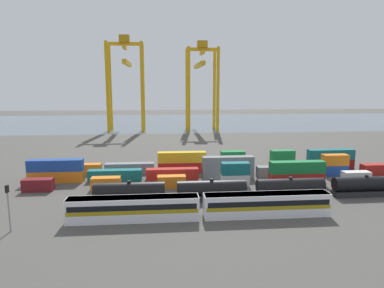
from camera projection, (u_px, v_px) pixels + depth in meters
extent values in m
plane|color=#4C4944|center=(203.00, 151.00, 116.84)|extent=(420.00, 420.00, 0.00)
cube|color=slate|center=(184.00, 122.00, 214.04)|extent=(400.00, 110.00, 0.01)
cube|color=silver|center=(133.00, 209.00, 55.68)|extent=(21.05, 3.10, 3.90)
cube|color=#9E8414|center=(133.00, 209.00, 55.69)|extent=(20.63, 3.14, 0.64)
cube|color=black|center=(133.00, 205.00, 55.57)|extent=(20.21, 3.13, 0.90)
cube|color=slate|center=(133.00, 198.00, 55.39)|extent=(20.84, 2.85, 0.36)
cube|color=silver|center=(267.00, 205.00, 57.63)|extent=(21.05, 3.10, 3.90)
cube|color=#9E8414|center=(267.00, 205.00, 57.65)|extent=(20.63, 3.14, 0.64)
cube|color=black|center=(267.00, 201.00, 57.52)|extent=(20.21, 3.13, 0.90)
cube|color=slate|center=(267.00, 194.00, 57.34)|extent=(20.84, 2.85, 0.36)
cube|color=#232326|center=(130.00, 200.00, 64.46)|extent=(13.06, 2.50, 1.10)
cylinder|color=black|center=(129.00, 190.00, 64.15)|extent=(13.06, 2.76, 2.76)
cylinder|color=black|center=(129.00, 182.00, 63.89)|extent=(0.70, 0.70, 0.36)
cube|color=#232326|center=(211.00, 197.00, 65.83)|extent=(13.06, 2.50, 1.10)
cylinder|color=black|center=(212.00, 188.00, 65.52)|extent=(13.06, 2.76, 2.76)
cylinder|color=black|center=(212.00, 180.00, 65.26)|extent=(0.70, 0.70, 0.36)
cube|color=#232326|center=(290.00, 195.00, 67.20)|extent=(13.06, 2.50, 1.10)
cylinder|color=black|center=(290.00, 186.00, 66.89)|extent=(13.06, 2.76, 2.76)
cylinder|color=black|center=(291.00, 178.00, 66.63)|extent=(0.70, 0.70, 0.36)
cube|color=#232326|center=(365.00, 193.00, 68.57)|extent=(13.06, 2.50, 1.10)
cylinder|color=black|center=(366.00, 184.00, 68.26)|extent=(13.06, 2.76, 2.76)
cylinder|color=black|center=(367.00, 176.00, 68.00)|extent=(0.70, 0.70, 0.36)
cylinder|color=gray|center=(9.00, 209.00, 51.06)|extent=(0.24, 0.24, 7.10)
cube|color=black|center=(7.00, 189.00, 50.56)|extent=(0.36, 0.60, 1.10)
cube|color=maroon|center=(38.00, 185.00, 71.55)|extent=(6.04, 2.44, 2.60)
cube|color=orange|center=(106.00, 183.00, 72.78)|extent=(6.04, 2.44, 2.60)
cube|color=orange|center=(172.00, 182.00, 74.01)|extent=(6.04, 2.44, 2.60)
cube|color=silver|center=(235.00, 180.00, 75.24)|extent=(6.04, 2.44, 2.60)
cube|color=#146066|center=(235.00, 168.00, 74.81)|extent=(6.04, 2.44, 2.60)
cube|color=#AD211C|center=(296.00, 179.00, 76.47)|extent=(12.10, 2.44, 2.60)
cube|color=#197538|center=(297.00, 167.00, 76.04)|extent=(12.10, 2.44, 2.60)
cube|color=silver|center=(356.00, 177.00, 77.70)|extent=(6.04, 2.44, 2.60)
cube|color=orange|center=(56.00, 177.00, 78.25)|extent=(12.10, 2.44, 2.60)
cube|color=#1C4299|center=(55.00, 165.00, 77.82)|extent=(12.10, 2.44, 2.60)
cube|color=#146066|center=(115.00, 175.00, 79.41)|extent=(12.10, 2.44, 2.60)
cube|color=#AD211C|center=(172.00, 174.00, 80.58)|extent=(12.10, 2.44, 2.60)
cube|color=slate|center=(228.00, 173.00, 81.75)|extent=(12.10, 2.44, 2.60)
cube|color=slate|center=(228.00, 162.00, 81.33)|extent=(12.10, 2.44, 2.60)
cube|color=slate|center=(282.00, 171.00, 82.92)|extent=(12.10, 2.44, 2.60)
cube|color=#1C4299|center=(334.00, 170.00, 84.09)|extent=(6.04, 2.44, 2.60)
cube|color=orange|center=(335.00, 160.00, 83.66)|extent=(6.04, 2.44, 2.60)
cube|color=orange|center=(76.00, 169.00, 85.04)|extent=(12.10, 2.44, 2.60)
cube|color=slate|center=(130.00, 168.00, 86.20)|extent=(12.10, 2.44, 2.60)
cube|color=#AD211C|center=(182.00, 167.00, 87.36)|extent=(12.10, 2.44, 2.60)
cube|color=gold|center=(182.00, 157.00, 86.93)|extent=(12.10, 2.44, 2.60)
cube|color=silver|center=(233.00, 166.00, 88.52)|extent=(6.04, 2.44, 2.60)
cube|color=#197538|center=(233.00, 156.00, 88.09)|extent=(6.04, 2.44, 2.60)
cube|color=orange|center=(282.00, 165.00, 89.67)|extent=(6.04, 2.44, 2.60)
cube|color=#197538|center=(282.00, 155.00, 89.25)|extent=(6.04, 2.44, 2.60)
cube|color=maroon|center=(330.00, 164.00, 90.83)|extent=(12.10, 2.44, 2.60)
cube|color=#146066|center=(331.00, 154.00, 90.41)|extent=(12.10, 2.44, 2.60)
cylinder|color=gold|center=(107.00, 87.00, 161.55)|extent=(1.50, 1.50, 42.20)
cylinder|color=gold|center=(142.00, 87.00, 162.99)|extent=(1.50, 1.50, 42.20)
cylinder|color=gold|center=(110.00, 87.00, 170.85)|extent=(1.50, 1.50, 42.20)
cylinder|color=gold|center=(143.00, 87.00, 172.28)|extent=(1.50, 1.50, 42.20)
cube|color=gold|center=(124.00, 44.00, 163.60)|extent=(17.70, 1.20, 1.60)
cube|color=gold|center=(125.00, 47.00, 163.86)|extent=(1.20, 11.06, 1.60)
cube|color=gold|center=(127.00, 63.00, 176.14)|extent=(2.00, 32.51, 2.00)
cube|color=#A77A10|center=(124.00, 39.00, 163.21)|extent=(4.80, 4.00, 3.20)
cylinder|color=gold|center=(189.00, 90.00, 164.35)|extent=(1.50, 1.50, 39.99)
cylinder|color=gold|center=(218.00, 90.00, 165.60)|extent=(1.50, 1.50, 39.99)
cylinder|color=gold|center=(187.00, 89.00, 175.20)|extent=(1.50, 1.50, 39.99)
cylinder|color=gold|center=(214.00, 89.00, 176.45)|extent=(1.50, 1.50, 39.99)
cube|color=gold|center=(202.00, 49.00, 167.26)|extent=(15.64, 1.20, 1.60)
cube|color=gold|center=(202.00, 53.00, 167.53)|extent=(1.20, 12.64, 1.60)
cube|color=gold|center=(199.00, 65.00, 181.35)|extent=(2.00, 37.80, 2.00)
cube|color=#A77A10|center=(202.00, 44.00, 166.87)|extent=(4.80, 4.00, 3.20)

